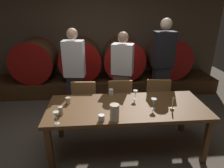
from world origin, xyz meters
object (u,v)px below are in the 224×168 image
at_px(wine_barrel_center_right, 123,58).
at_px(guest_left, 75,73).
at_px(wine_barrel_center_left, 81,59).
at_px(wine_barrel_far_right, 168,58).
at_px(chair_left, 85,101).
at_px(wine_glass_center, 135,93).
at_px(guest_center, 122,75).
at_px(cup_center_right, 101,118).
at_px(cup_far_right, 111,92).
at_px(guest_right, 162,67).
at_px(dining_table, 127,110).
at_px(wine_glass_right, 154,101).
at_px(cup_far_left, 61,111).
at_px(chair_center, 119,99).
at_px(cup_center_left, 68,100).
at_px(candle_center, 172,106).
at_px(wine_barrel_far_left, 35,60).
at_px(pitcher, 114,113).
at_px(wine_glass_left, 56,115).
at_px(chair_right, 156,98).

height_order(wine_barrel_center_right, guest_left, guest_left).
relative_size(wine_barrel_center_left, wine_barrel_far_right, 1.00).
xyz_separation_m(chair_left, wine_glass_center, (0.79, -0.49, 0.34)).
height_order(chair_left, guest_center, guest_center).
relative_size(chair_left, cup_center_right, 11.40).
relative_size(wine_barrel_center_left, cup_center_right, 12.57).
height_order(chair_left, wine_glass_center, chair_left).
bearing_deg(wine_barrel_far_right, cup_far_right, -130.21).
height_order(wine_barrel_center_left, guest_right, guest_right).
height_order(guest_center, guest_right, guest_right).
height_order(dining_table, chair_left, chair_left).
xyz_separation_m(wine_glass_right, cup_far_left, (-1.23, -0.05, -0.06)).
height_order(wine_glass_center, cup_center_right, wine_glass_center).
xyz_separation_m(chair_left, wine_glass_right, (0.98, -0.80, 0.35)).
bearing_deg(cup_far_right, wine_glass_center, -26.82).
distance_m(wine_barrel_center_left, chair_center, 1.74).
bearing_deg(wine_barrel_center_left, cup_center_left, -91.55).
xyz_separation_m(wine_barrel_far_right, candle_center, (-0.77, -2.38, -0.05)).
bearing_deg(guest_right, wine_glass_right, 64.27).
distance_m(cup_center_left, cup_center_right, 0.68).
height_order(wine_barrel_far_left, guest_left, guest_left).
relative_size(chair_center, cup_center_right, 11.40).
xyz_separation_m(chair_center, guest_right, (0.87, 0.41, 0.46)).
xyz_separation_m(candle_center, cup_far_left, (-1.48, 0.00, -0.00)).
xyz_separation_m(wine_barrel_center_right, pitcher, (-0.45, -2.58, -0.00)).
bearing_deg(wine_glass_right, guest_right, 67.58).
distance_m(chair_left, guest_right, 1.60).
relative_size(wine_barrel_center_right, guest_center, 0.60).
height_order(chair_left, chair_center, same).
distance_m(wine_glass_right, cup_center_right, 0.76).
height_order(guest_center, wine_glass_right, guest_center).
height_order(chair_center, guest_left, guest_left).
bearing_deg(chair_left, cup_far_left, 77.03).
relative_size(wine_barrel_center_right, cup_far_left, 9.06).
relative_size(wine_barrel_far_right, chair_center, 1.10).
xyz_separation_m(dining_table, cup_center_left, (-0.83, 0.15, 0.11)).
distance_m(wine_barrel_center_right, wine_barrel_far_right, 1.12).
distance_m(pitcher, wine_glass_right, 0.61).
distance_m(guest_left, cup_far_left, 1.29).
bearing_deg(wine_barrel_far_right, wine_glass_left, -131.07).
relative_size(wine_glass_right, cup_center_right, 1.95).
relative_size(chair_right, cup_center_right, 11.40).
height_order(guest_left, cup_center_left, guest_left).
bearing_deg(chair_left, cup_center_left, 73.31).
distance_m(chair_right, cup_center_left, 1.60).
bearing_deg(cup_far_right, dining_table, -62.93).
distance_m(chair_right, cup_center_right, 1.47).
xyz_separation_m(wine_glass_right, cup_center_left, (-1.18, 0.26, -0.07)).
xyz_separation_m(wine_glass_left, cup_far_right, (0.70, 0.75, -0.07)).
bearing_deg(candle_center, chair_center, 125.86).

